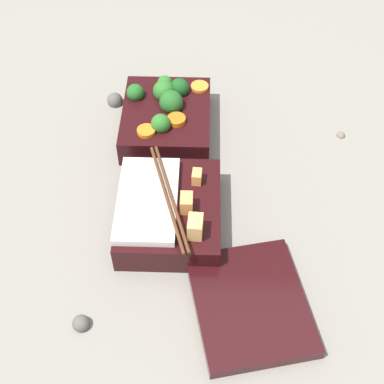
% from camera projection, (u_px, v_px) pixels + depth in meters
% --- Properties ---
extents(ground_plane, '(3.00, 3.00, 0.00)m').
position_uv_depth(ground_plane, '(160.00, 177.00, 0.88)').
color(ground_plane, gray).
extents(bento_tray_vegetable, '(0.18, 0.15, 0.08)m').
position_uv_depth(bento_tray_vegetable, '(166.00, 116.00, 0.93)').
color(bento_tray_vegetable, black).
rests_on(bento_tray_vegetable, ground_plane).
extents(bento_tray_rice, '(0.20, 0.15, 0.08)m').
position_uv_depth(bento_tray_rice, '(168.00, 211.00, 0.79)').
color(bento_tray_rice, black).
rests_on(bento_tray_rice, ground_plane).
extents(bento_lid, '(0.20, 0.18, 0.02)m').
position_uv_depth(bento_lid, '(250.00, 304.00, 0.72)').
color(bento_lid, black).
rests_on(bento_lid, ground_plane).
extents(pebble_0, '(0.02, 0.02, 0.02)m').
position_uv_depth(pebble_0, '(341.00, 134.00, 0.93)').
color(pebble_0, '#7A6B5B').
rests_on(pebble_0, ground_plane).
extents(pebble_1, '(0.03, 0.03, 0.03)m').
position_uv_depth(pebble_1, '(115.00, 100.00, 0.99)').
color(pebble_1, '#595651').
rests_on(pebble_1, ground_plane).
extents(pebble_2, '(0.02, 0.02, 0.02)m').
position_uv_depth(pebble_2, '(81.00, 323.00, 0.70)').
color(pebble_2, '#595651').
rests_on(pebble_2, ground_plane).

